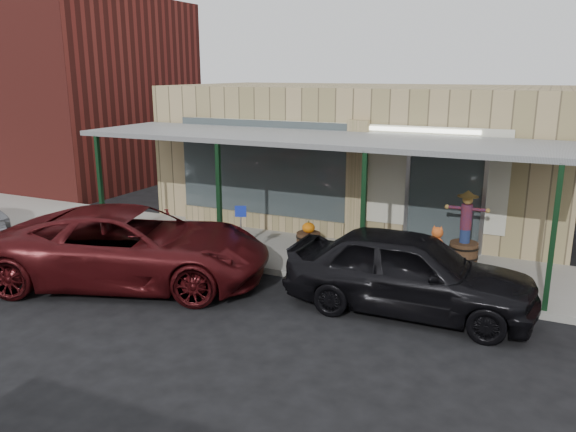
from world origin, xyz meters
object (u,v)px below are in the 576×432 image
at_px(barrel_pumpkin, 308,238).
at_px(parked_sedan, 409,271).
at_px(barrel_scarecrow, 465,237).
at_px(car_maroon, 132,246).
at_px(handicap_sign, 241,225).

xyz_separation_m(barrel_pumpkin, parked_sedan, (3.20, -2.51, 0.41)).
relative_size(barrel_scarecrow, car_maroon, 0.29).
bearing_deg(car_maroon, parked_sedan, -99.05).
distance_m(handicap_sign, car_maroon, 2.64).
height_order(barrel_scarecrow, handicap_sign, barrel_scarecrow).
xyz_separation_m(handicap_sign, car_maroon, (-1.60, -2.10, -0.16)).
relative_size(handicap_sign, car_maroon, 0.22).
distance_m(parked_sedan, car_maroon, 6.06).
distance_m(barrel_scarecrow, handicap_sign, 5.45).
bearing_deg(barrel_scarecrow, parked_sedan, -92.67).
height_order(handicap_sign, parked_sedan, parked_sedan).
distance_m(barrel_pumpkin, parked_sedan, 4.08).
bearing_deg(barrel_pumpkin, barrel_scarecrow, 10.54).
distance_m(barrel_scarecrow, car_maroon, 7.85).
bearing_deg(barrel_pumpkin, parked_sedan, -38.12).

